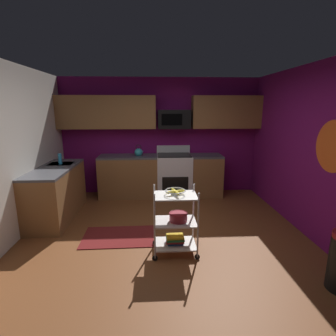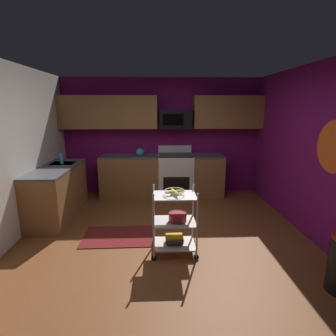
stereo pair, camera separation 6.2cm
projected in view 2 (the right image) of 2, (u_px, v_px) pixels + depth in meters
floor at (165, 242)px, 3.93m from camera, size 4.40×4.80×0.04m
wall_back at (162, 137)px, 6.00m from camera, size 4.52×0.06×2.60m
wall_left at (0, 157)px, 3.55m from camera, size 0.06×4.80×2.60m
wall_right at (321, 154)px, 3.72m from camera, size 0.06×4.80×2.60m
wall_flower_decal at (333, 147)px, 3.41m from camera, size 0.00×0.70×0.70m
counter_run at (128, 181)px, 5.44m from camera, size 3.55×2.22×0.92m
oven_range at (175, 175)px, 5.88m from camera, size 0.76×0.65×1.10m
upper_cabinets at (159, 112)px, 5.69m from camera, size 4.40×0.33×0.70m
microwave at (175, 119)px, 5.71m from camera, size 0.70×0.39×0.40m
rolling_cart at (174, 221)px, 3.53m from camera, size 0.62×0.42×0.91m
fruit_bowl at (175, 192)px, 3.43m from camera, size 0.27×0.27×0.07m
mixing_bowl_large at (178, 217)px, 3.51m from camera, size 0.25×0.25×0.11m
book_stack at (174, 239)px, 3.58m from camera, size 0.25×0.20×0.12m
kettle at (140, 152)px, 5.73m from camera, size 0.21×0.18×0.26m
dish_soap_bottle at (61, 159)px, 4.88m from camera, size 0.06×0.06×0.20m
floor_rug at (119, 236)px, 4.05m from camera, size 1.11×0.71×0.01m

